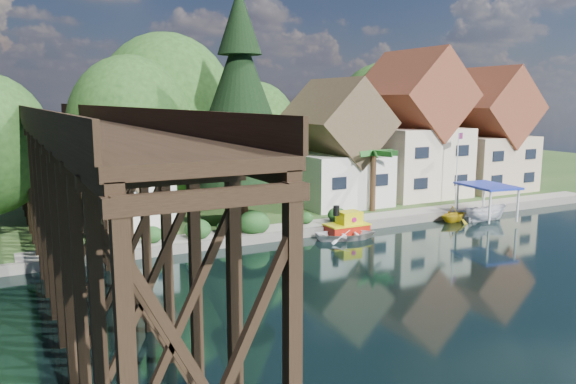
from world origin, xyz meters
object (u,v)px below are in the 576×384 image
Objects in this scene: flagpole at (458,160)px; boat_canopy at (486,206)px; conifer at (240,113)px; tugboat at (347,226)px; shed at (132,182)px; trestle_bridge at (74,182)px; house_center at (412,134)px; house_left at (335,151)px; boat_yellow at (454,213)px; boat_white_a at (347,233)px; palm_tree at (374,155)px; house_right at (484,138)px.

flagpole reaches higher than boat_canopy.
tugboat is at bearing -35.92° from conifer.
shed reaches higher than tugboat.
trestle_bridge is 14.28m from conifer.
shed is (-27.00, -2.00, -2.59)m from house_center.
trestle_bridge is 4.01× the size of house_left.
flagpole is (27.29, -3.90, 0.58)m from shed.
trestle_bridge is at bearing 87.89° from boat_yellow.
trestle_bridge is at bearing 109.69° from boat_white_a.
palm_tree is 1.26× the size of boat_white_a.
conifer is (7.25, -2.78, 4.84)m from shed.
house_left is 3.50× the size of tugboat.
trestle_bridge is at bearing -165.15° from palm_tree.
tugboat is (-13.47, -9.33, -5.73)m from house_center.
house_left is 13.43m from boat_canopy.
trestle_bridge is 14.05× the size of tugboat.
conifer is 12.16m from palm_tree.
boat_white_a is at bearing 178.90° from boat_canopy.
boat_white_a is at bearing -44.91° from conifer.
house_right is 36.08m from shed.
boat_canopy is at bearing -134.82° from house_right.
house_left is at bearing 101.35° from palm_tree.
boat_white_a is (-5.18, -9.83, -4.70)m from house_left.
conifer is at bearing 176.82° from flagpole.
house_right is 4.52× the size of boat_yellow.
trestle_bridge is 3.55× the size of house_right.
tugboat is (13.53, -7.33, -3.14)m from shed.
tugboat is 1.25m from boat_white_a.
conifer is (-28.75, -4.28, 2.89)m from house_right.
trestle_bridge is at bearing -170.45° from flagpole.
conifer is at bearing 67.90° from boat_yellow.
palm_tree is 0.84× the size of flagpole.
house_right reaches higher than house_left.
house_center is at bearing 176.82° from house_right.
house_left is at bearing 25.47° from boat_yellow.
trestle_bridge reaches higher than tugboat.
house_left is at bearing 63.14° from tugboat.
boat_canopy is at bearing -51.65° from house_left.
tugboat is (-4.47, -8.83, -4.46)m from house_left.
palm_tree is (0.90, -4.49, 0.06)m from house_left.
boat_yellow is (5.48, -9.09, -4.41)m from house_left.
house_left is at bearing -11.31° from boat_white_a.
house_center is at bearing 92.83° from flagpole.
tugboat is 12.53m from boat_canopy.
boat_canopy is (-1.31, -4.69, -3.13)m from flagpole.
house_right is 29.21m from conifer.
house_center is 27.20m from shed.
conifer reaches higher than tugboat.
trestle_bridge is 16.04× the size of boat_yellow.
shed is 0.46× the size of conifer.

